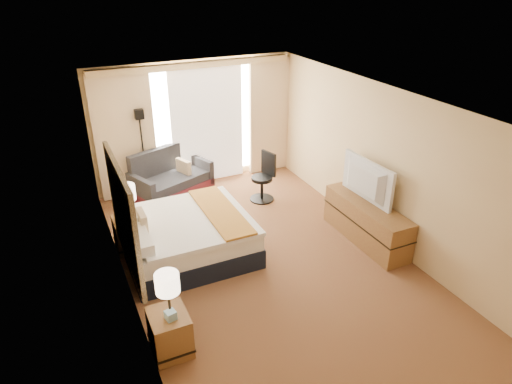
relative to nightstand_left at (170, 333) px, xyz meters
name	(u,v)px	position (x,y,z in m)	size (l,w,h in m)	color
floor	(269,266)	(1.87, 1.05, -0.28)	(4.20, 7.00, 0.02)	maroon
ceiling	(272,104)	(1.87, 1.05, 2.33)	(4.20, 7.00, 0.02)	silver
wall_back	(195,124)	(1.87, 4.55, 1.02)	(4.20, 0.02, 2.60)	#E0C488
wall_front	(461,364)	(1.87, -2.45, 1.02)	(4.20, 0.02, 2.60)	#E0C488
wall_left	(123,223)	(-0.23, 1.05, 1.02)	(0.02, 7.00, 2.60)	#E0C488
wall_right	(386,168)	(3.97, 1.05, 1.02)	(0.02, 7.00, 2.60)	#E0C488
headboard	(124,217)	(-0.19, 1.25, 1.01)	(0.06, 1.85, 1.50)	black
nightstand_left	(170,333)	(0.00, 0.00, 0.00)	(0.45, 0.52, 0.55)	olive
nightstand_right	(129,234)	(0.00, 2.50, 0.00)	(0.45, 0.52, 0.55)	olive
media_dresser	(366,222)	(3.70, 1.05, 0.07)	(0.50, 1.80, 0.70)	olive
window	(207,122)	(2.12, 4.52, 1.04)	(2.30, 0.02, 2.30)	white
curtains	(196,120)	(1.87, 4.44, 1.13)	(4.12, 0.19, 2.56)	beige
bed	(187,236)	(0.81, 1.90, 0.07)	(1.95, 1.78, 0.95)	black
loveseat	(171,181)	(1.15, 4.09, 0.05)	(1.75, 1.35, 0.97)	maroon
floor_lamp	(141,136)	(0.72, 4.35, 1.00)	(0.23, 0.23, 1.81)	black
desk_chair	(264,179)	(2.80, 3.16, 0.16)	(0.48, 0.48, 0.98)	black
lamp_left	(167,284)	(0.03, -0.02, 0.74)	(0.28, 0.28, 0.60)	black
lamp_right	(126,193)	(0.04, 2.46, 0.75)	(0.29, 0.29, 0.61)	black
tissue_box	(170,315)	(0.01, -0.08, 0.33)	(0.12, 0.12, 0.11)	#83ADCA
telephone	(125,213)	(0.01, 2.66, 0.31)	(0.16, 0.13, 0.06)	black
television	(362,181)	(3.65, 1.23, 0.77)	(1.20, 0.16, 0.69)	black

